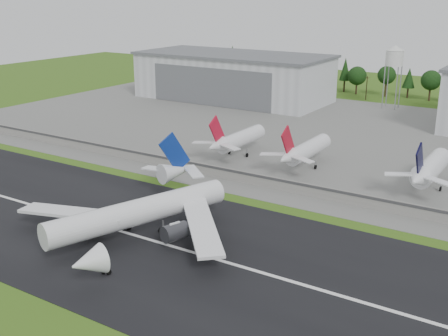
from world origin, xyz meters
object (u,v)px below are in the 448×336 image
Objects in this scene: parked_jet_navy at (428,170)px; main_airliner at (138,218)px; parked_jet_red_a at (236,140)px; parked_jet_red_b at (304,151)px.

main_airliner is at bearing -124.90° from parked_jet_navy.
parked_jet_red_b is (24.69, -0.00, -0.02)m from parked_jet_red_a.
main_airliner reaches higher than parked_jet_red_b.
parked_jet_red_b is 37.42m from parked_jet_navy.
main_airliner reaches higher than parked_jet_red_a.
parked_jet_red_a is at bearing -57.85° from main_airliner.
parked_jet_red_b is at bearing -78.71° from main_airliner.
parked_jet_red_a is 1.00× the size of parked_jet_navy.
parked_jet_red_b is (9.30, 66.92, 0.98)m from main_airliner.
main_airliner is 68.68m from parked_jet_red_a.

